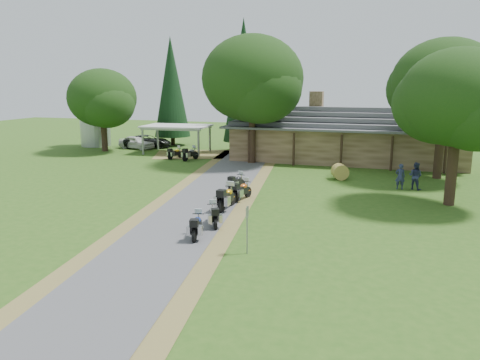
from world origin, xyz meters
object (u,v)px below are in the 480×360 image
(lodge, at_px, (347,133))
(motorcycle_row_e, at_px, (237,182))
(silo, at_px, (95,116))
(motorcycle_carport_a, at_px, (175,153))
(hay_bale, at_px, (340,172))
(carport, at_px, (177,139))
(motorcycle_carport_b, at_px, (190,153))
(motorcycle_row_d, at_px, (242,190))
(motorcycle_row_c, at_px, (227,196))
(car_dark_suv, at_px, (147,138))
(motorcycle_row_a, at_px, (197,225))
(car_white_sedan, at_px, (136,141))
(motorcycle_row_b, at_px, (214,214))

(lodge, relative_size, motorcycle_row_e, 11.72)
(silo, xyz_separation_m, motorcycle_carport_a, (12.46, -5.60, -2.73))
(hay_bale, bearing_deg, carport, 153.55)
(silo, height_order, motorcycle_row_e, silo)
(motorcycle_carport_b, bearing_deg, motorcycle_row_d, -129.11)
(motorcycle_row_c, xyz_separation_m, motorcycle_carport_a, (-10.47, 15.39, -0.15))
(car_dark_suv, bearing_deg, motorcycle_row_a, -165.46)
(silo, distance_m, car_dark_suv, 6.72)
(silo, height_order, hay_bale, silo)
(car_white_sedan, bearing_deg, motorcycle_carport_a, -113.05)
(motorcycle_row_d, bearing_deg, car_dark_suv, 53.94)
(motorcycle_row_a, height_order, motorcycle_carport_a, motorcycle_row_a)
(car_dark_suv, xyz_separation_m, motorcycle_carport_b, (7.83, -6.31, -0.40))
(motorcycle_row_a, distance_m, motorcycle_carport_a, 23.13)
(lodge, height_order, silo, silo)
(motorcycle_row_a, bearing_deg, hay_bale, -31.32)
(motorcycle_row_b, distance_m, motorcycle_carport_b, 20.33)
(lodge, height_order, car_dark_suv, lodge)
(car_white_sedan, distance_m, hay_bale, 24.66)
(motorcycle_row_d, height_order, motorcycle_row_e, motorcycle_row_d)
(motorcycle_row_a, xyz_separation_m, motorcycle_row_d, (-0.11, 7.31, 0.04))
(car_dark_suv, distance_m, motorcycle_carport_b, 10.07)
(lodge, relative_size, car_dark_suv, 3.88)
(motorcycle_row_b, relative_size, motorcycle_row_c, 0.83)
(motorcycle_carport_a, bearing_deg, motorcycle_row_c, -125.58)
(car_white_sedan, bearing_deg, motorcycle_row_b, -130.62)
(lodge, height_order, carport, lodge)
(carport, relative_size, car_white_sedan, 1.23)
(motorcycle_row_b, bearing_deg, lodge, -38.08)
(motorcycle_row_d, distance_m, motorcycle_carport_a, 16.93)
(car_dark_suv, xyz_separation_m, hay_bale, (21.81, -10.96, -0.49))
(carport, height_order, motorcycle_row_d, carport)
(silo, xyz_separation_m, motorcycle_row_e, (22.09, -16.60, -2.69))
(motorcycle_row_d, bearing_deg, silo, 63.55)
(motorcycle_carport_b, bearing_deg, carport, 54.94)
(car_dark_suv, distance_m, motorcycle_carport_a, 8.55)
(car_dark_suv, relative_size, motorcycle_row_a, 3.11)
(silo, distance_m, motorcycle_carport_b, 15.60)
(carport, xyz_separation_m, car_dark_suv, (-4.69, 2.45, -0.34))
(carport, height_order, motorcycle_row_c, carport)
(motorcycle_row_b, height_order, motorcycle_row_c, motorcycle_row_c)
(motorcycle_row_c, distance_m, hay_bale, 11.61)
(motorcycle_row_a, distance_m, motorcycle_row_d, 7.31)
(lodge, relative_size, motorcycle_carport_b, 11.18)
(lodge, xyz_separation_m, motorcycle_row_c, (-4.81, -19.61, -1.72))
(motorcycle_row_a, relative_size, motorcycle_row_e, 0.97)
(car_dark_suv, bearing_deg, hay_bale, -134.73)
(carport, relative_size, motorcycle_row_c, 3.03)
(car_white_sedan, height_order, motorcycle_carport_a, car_white_sedan)
(carport, relative_size, car_dark_suv, 1.17)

